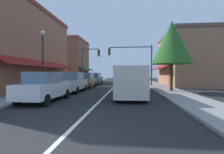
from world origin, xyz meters
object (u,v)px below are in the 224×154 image
at_px(parked_car_nearest_left, 45,87).
at_px(parked_car_second_left, 73,82).
at_px(street_lamp_left_near, 43,52).
at_px(van_in_lane, 130,81).
at_px(parked_car_far_left, 95,79).
at_px(tree_right_near, 172,42).
at_px(parked_car_third_left, 86,80).
at_px(traffic_signal_mast_arm, 136,58).
at_px(traffic_signal_left_corner, 88,60).

distance_m(parked_car_nearest_left, parked_car_second_left, 4.95).
bearing_deg(street_lamp_left_near, parked_car_nearest_left, -60.14).
bearing_deg(parked_car_second_left, van_in_lane, -30.51).
bearing_deg(van_in_lane, parked_car_far_left, 110.53).
bearing_deg(tree_right_near, street_lamp_left_near, -165.52).
height_order(van_in_lane, tree_right_near, tree_right_near).
height_order(parked_car_third_left, tree_right_near, tree_right_near).
distance_m(van_in_lane, traffic_signal_mast_arm, 10.82).
bearing_deg(traffic_signal_left_corner, van_in_lane, -63.39).
bearing_deg(parked_car_far_left, tree_right_near, -44.26).
bearing_deg(parked_car_far_left, van_in_lane, -66.76).
bearing_deg(tree_right_near, traffic_signal_left_corner, 140.58).
bearing_deg(street_lamp_left_near, traffic_signal_left_corner, 84.43).
xyz_separation_m(parked_car_far_left, traffic_signal_mast_arm, (5.95, -2.30, 2.88)).
bearing_deg(street_lamp_left_near, traffic_signal_mast_arm, 51.01).
distance_m(parked_car_nearest_left, traffic_signal_mast_arm, 14.13).
relative_size(parked_car_third_left, parked_car_far_left, 0.99).
bearing_deg(parked_car_far_left, traffic_signal_mast_arm, -19.54).
bearing_deg(traffic_signal_mast_arm, parked_car_second_left, -128.34).
distance_m(street_lamp_left_near, tree_right_near, 10.93).
relative_size(street_lamp_left_near, tree_right_near, 0.79).
xyz_separation_m(parked_car_second_left, van_in_lane, (5.07, -2.93, 0.27)).
height_order(parked_car_far_left, tree_right_near, tree_right_near).
distance_m(van_in_lane, street_lamp_left_near, 7.22).
bearing_deg(traffic_signal_mast_arm, parked_car_third_left, -151.87).
height_order(parked_car_nearest_left, parked_car_third_left, same).
bearing_deg(parked_car_second_left, traffic_signal_mast_arm, 51.20).
relative_size(parked_car_third_left, street_lamp_left_near, 0.82).
xyz_separation_m(parked_car_nearest_left, tree_right_near, (8.81, 5.71, 3.56)).
relative_size(parked_car_nearest_left, traffic_signal_left_corner, 0.77).
height_order(traffic_signal_left_corner, street_lamp_left_near, traffic_signal_left_corner).
relative_size(van_in_lane, tree_right_near, 0.82).
xyz_separation_m(parked_car_far_left, traffic_signal_left_corner, (-0.70, -1.26, 2.65)).
bearing_deg(parked_car_far_left, parked_car_second_left, -88.42).
relative_size(parked_car_second_left, traffic_signal_left_corner, 0.76).
xyz_separation_m(parked_car_nearest_left, van_in_lane, (5.07, 2.02, 0.27)).
distance_m(parked_car_third_left, tree_right_near, 10.11).
distance_m(traffic_signal_mast_arm, tree_right_near, 7.38).
height_order(parked_car_far_left, van_in_lane, van_in_lane).
bearing_deg(parked_car_third_left, parked_car_far_left, 91.38).
bearing_deg(traffic_signal_left_corner, parked_car_far_left, 60.94).
bearing_deg(traffic_signal_mast_arm, parked_car_nearest_left, -115.52).
bearing_deg(parked_car_third_left, traffic_signal_left_corner, 101.02).
xyz_separation_m(van_in_lane, street_lamp_left_near, (-6.79, 0.98, 2.23)).
height_order(van_in_lane, street_lamp_left_near, street_lamp_left_near).
bearing_deg(van_in_lane, traffic_signal_mast_arm, 84.04).
relative_size(parked_car_second_left, tree_right_near, 0.64).
xyz_separation_m(parked_car_nearest_left, parked_car_second_left, (0.00, 4.95, 0.00)).
distance_m(van_in_lane, traffic_signal_left_corner, 13.09).
bearing_deg(street_lamp_left_near, van_in_lane, -8.19).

